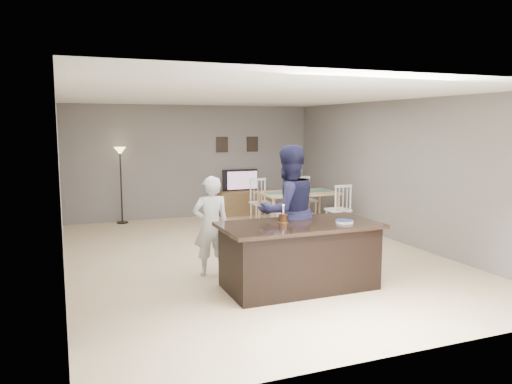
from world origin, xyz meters
name	(u,v)px	position (x,y,z in m)	size (l,w,h in m)	color
floor	(252,256)	(0.00, 0.00, 0.00)	(8.00, 8.00, 0.00)	tan
room_shell	(252,158)	(0.00, 0.00, 1.68)	(8.00, 8.00, 8.00)	slate
kitchen_island	(299,255)	(0.00, -1.80, 0.45)	(2.15, 1.10, 0.90)	black
tv_console	(242,203)	(1.20, 3.77, 0.30)	(1.20, 0.40, 0.60)	brown
television	(241,180)	(1.20, 3.84, 0.86)	(0.91, 0.12, 0.53)	black
tv_screen_glow	(242,180)	(1.20, 3.76, 0.87)	(0.78, 0.78, 0.00)	orange
picture_frames	(237,144)	(1.15, 3.98, 1.75)	(1.10, 0.02, 0.38)	black
doorway	(63,219)	(-2.99, -2.30, 1.26)	(0.00, 2.10, 2.65)	black
woman	(211,226)	(-0.95, -0.79, 0.74)	(0.54, 0.36, 1.49)	silver
man	(288,211)	(0.09, -1.25, 0.97)	(0.94, 0.74, 1.94)	#191938
birthday_cake	(283,218)	(-0.16, -1.62, 0.96)	(0.16, 0.16, 0.25)	gold
plate_stack	(344,222)	(0.59, -1.99, 0.92)	(0.24, 0.24, 0.04)	white
dining_table	(298,198)	(1.80, 1.88, 0.65)	(1.67, 1.88, 1.02)	tan
floor_lamp	(120,164)	(-1.72, 3.79, 1.35)	(0.26, 0.26, 1.74)	black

